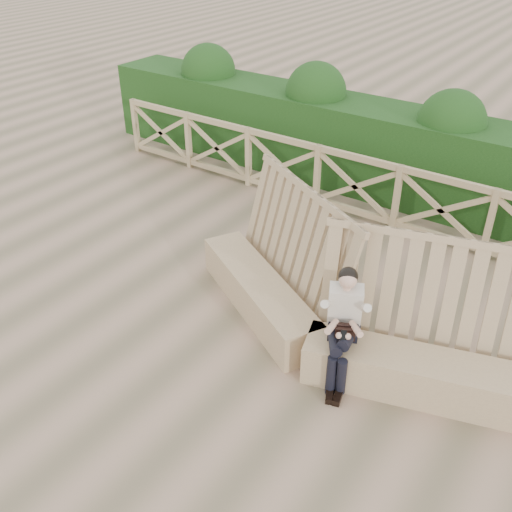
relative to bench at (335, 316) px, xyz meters
The scene contains 5 objects.
ground 1.43m from the bench, 158.82° to the right, with size 60.00×60.00×0.00m, color brown.
bench is the anchor object (origin of this frame).
woman 0.61m from the bench, 54.43° to the right, with size 0.54×0.80×1.35m.
guardrail 3.27m from the bench, 113.13° to the left, with size 10.10×0.09×1.10m.
hedge 4.41m from the bench, 106.97° to the left, with size 12.00×1.20×1.50m, color black.
Camera 1 is at (3.54, -4.30, 4.55)m, focal length 40.00 mm.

